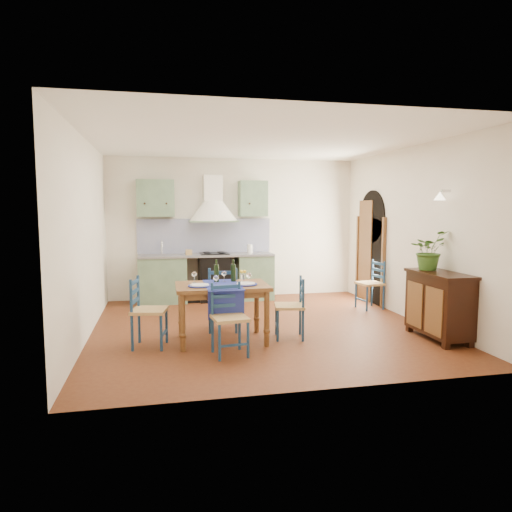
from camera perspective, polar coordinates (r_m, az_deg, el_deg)
The scene contains 13 objects.
floor at distance 7.07m, azimuth 0.66°, elevation -8.85°, with size 5.00×5.00×0.00m, color #4C2010.
back_wall at distance 9.04m, azimuth -5.45°, elevation 1.15°, with size 5.00×0.96×2.80m.
right_wall at distance 8.03m, azimuth 17.87°, elevation 2.33°, with size 0.26×5.00×2.80m.
left_wall at distance 6.75m, azimuth -20.53°, elevation 2.13°, with size 0.04×5.00×2.80m, color white.
ceiling at distance 6.90m, azimuth 0.69°, elevation 14.28°, with size 5.00×5.00×0.01m, color white.
dining_table at distance 6.19m, azimuth -4.22°, elevation -4.41°, with size 1.25×0.94×1.10m.
chair_near at distance 5.68m, azimuth -3.38°, elevation -7.77°, with size 0.46×0.46×0.89m.
chair_far at distance 6.77m, azimuth -4.13°, elevation -5.23°, with size 0.51×0.51×0.96m.
chair_left at distance 6.14m, azimuth -13.48°, elevation -6.72°, with size 0.51×0.51×0.92m.
chair_right at distance 6.40m, azimuth 4.47°, elevation -6.34°, with size 0.47×0.47×0.86m.
chair_spare at distance 8.50m, azimuth 14.21°, elevation -3.39°, with size 0.47×0.47×0.87m.
sideboard at distance 6.81m, azimuth 21.89°, elevation -5.45°, with size 0.50×1.05×0.94m.
potted_plant at distance 6.90m, azimuth 20.75°, elevation 0.67°, with size 0.51×0.44×0.56m, color #31581E.
Camera 1 is at (-1.51, -6.66, 1.81)m, focal length 32.00 mm.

